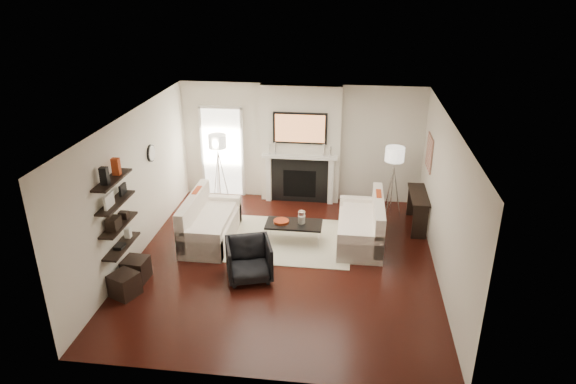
# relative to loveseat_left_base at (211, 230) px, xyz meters

# --- Properties ---
(room_envelope) EXTENTS (6.00, 6.00, 6.00)m
(room_envelope) POSITION_rel_loveseat_left_base_xyz_m (1.55, -0.68, 1.14)
(room_envelope) COLOR black
(room_envelope) RESTS_ON ground
(chimney_breast) EXTENTS (1.80, 0.25, 2.70)m
(chimney_breast) POSITION_rel_loveseat_left_base_xyz_m (1.55, 2.20, 1.14)
(chimney_breast) COLOR silver
(chimney_breast) RESTS_ON floor
(fireplace_surround) EXTENTS (1.30, 0.02, 1.04)m
(fireplace_surround) POSITION_rel_loveseat_left_base_xyz_m (1.55, 2.06, 0.31)
(fireplace_surround) COLOR black
(fireplace_surround) RESTS_ON floor
(firebox) EXTENTS (0.75, 0.02, 0.65)m
(firebox) POSITION_rel_loveseat_left_base_xyz_m (1.55, 2.06, 0.24)
(firebox) COLOR black
(firebox) RESTS_ON floor
(mantel_pilaster_l) EXTENTS (0.12, 0.08, 1.10)m
(mantel_pilaster_l) POSITION_rel_loveseat_left_base_xyz_m (0.83, 2.03, 0.34)
(mantel_pilaster_l) COLOR white
(mantel_pilaster_l) RESTS_ON floor
(mantel_pilaster_r) EXTENTS (0.12, 0.08, 1.10)m
(mantel_pilaster_r) POSITION_rel_loveseat_left_base_xyz_m (2.27, 2.03, 0.34)
(mantel_pilaster_r) COLOR white
(mantel_pilaster_r) RESTS_ON floor
(mantel_shelf) EXTENTS (1.70, 0.18, 0.07)m
(mantel_shelf) POSITION_rel_loveseat_left_base_xyz_m (1.55, 2.01, 0.91)
(mantel_shelf) COLOR white
(mantel_shelf) RESTS_ON chimney_breast
(tv_body) EXTENTS (1.20, 0.06, 0.70)m
(tv_body) POSITION_rel_loveseat_left_base_xyz_m (1.55, 2.04, 1.57)
(tv_body) COLOR black
(tv_body) RESTS_ON chimney_breast
(tv_screen) EXTENTS (1.10, 0.00, 0.62)m
(tv_screen) POSITION_rel_loveseat_left_base_xyz_m (1.55, 2.01, 1.57)
(tv_screen) COLOR #BF723F
(tv_screen) RESTS_ON tv_body
(candlestick_l_tall) EXTENTS (0.04, 0.04, 0.30)m
(candlestick_l_tall) POSITION_rel_loveseat_left_base_xyz_m (1.00, 2.02, 1.09)
(candlestick_l_tall) COLOR silver
(candlestick_l_tall) RESTS_ON mantel_shelf
(candlestick_l_short) EXTENTS (0.04, 0.04, 0.24)m
(candlestick_l_short) POSITION_rel_loveseat_left_base_xyz_m (0.87, 2.02, 1.06)
(candlestick_l_short) COLOR silver
(candlestick_l_short) RESTS_ON mantel_shelf
(candlestick_r_tall) EXTENTS (0.04, 0.04, 0.30)m
(candlestick_r_tall) POSITION_rel_loveseat_left_base_xyz_m (2.10, 2.02, 1.09)
(candlestick_r_tall) COLOR silver
(candlestick_r_tall) RESTS_ON mantel_shelf
(candlestick_r_short) EXTENTS (0.04, 0.04, 0.24)m
(candlestick_r_short) POSITION_rel_loveseat_left_base_xyz_m (2.23, 2.02, 1.06)
(candlestick_r_short) COLOR silver
(candlestick_r_short) RESTS_ON mantel_shelf
(hallway_panel) EXTENTS (0.90, 0.02, 2.10)m
(hallway_panel) POSITION_rel_loveseat_left_base_xyz_m (-0.30, 2.30, 0.84)
(hallway_panel) COLOR white
(hallway_panel) RESTS_ON floor
(door_trim_l) EXTENTS (0.06, 0.06, 2.16)m
(door_trim_l) POSITION_rel_loveseat_left_base_xyz_m (-0.78, 2.28, 0.84)
(door_trim_l) COLOR white
(door_trim_l) RESTS_ON floor
(door_trim_r) EXTENTS (0.06, 0.06, 2.16)m
(door_trim_r) POSITION_rel_loveseat_left_base_xyz_m (0.18, 2.28, 0.84)
(door_trim_r) COLOR white
(door_trim_r) RESTS_ON floor
(door_trim_top) EXTENTS (1.02, 0.06, 0.06)m
(door_trim_top) POSITION_rel_loveseat_left_base_xyz_m (-0.30, 2.28, 1.92)
(door_trim_top) COLOR white
(door_trim_top) RESTS_ON wall_back
(rug) EXTENTS (2.60, 2.00, 0.01)m
(rug) POSITION_rel_loveseat_left_base_xyz_m (1.47, 0.15, -0.20)
(rug) COLOR beige
(rug) RESTS_ON floor
(loveseat_left_base) EXTENTS (0.85, 1.80, 0.42)m
(loveseat_left_base) POSITION_rel_loveseat_left_base_xyz_m (0.00, 0.00, 0.00)
(loveseat_left_base) COLOR white
(loveseat_left_base) RESTS_ON floor
(loveseat_left_back) EXTENTS (0.18, 1.80, 0.80)m
(loveseat_left_back) POSITION_rel_loveseat_left_base_xyz_m (-0.33, 0.00, 0.32)
(loveseat_left_back) COLOR white
(loveseat_left_back) RESTS_ON floor
(loveseat_left_arm_n) EXTENTS (0.85, 0.18, 0.60)m
(loveseat_left_arm_n) POSITION_rel_loveseat_left_base_xyz_m (0.00, -0.81, 0.09)
(loveseat_left_arm_n) COLOR white
(loveseat_left_arm_n) RESTS_ON floor
(loveseat_left_arm_s) EXTENTS (0.85, 0.18, 0.60)m
(loveseat_left_arm_s) POSITION_rel_loveseat_left_base_xyz_m (0.00, 0.81, 0.09)
(loveseat_left_arm_s) COLOR white
(loveseat_left_arm_s) RESTS_ON floor
(loveseat_left_cushion) EXTENTS (0.63, 1.44, 0.10)m
(loveseat_left_cushion) POSITION_rel_loveseat_left_base_xyz_m (0.05, 0.00, 0.26)
(loveseat_left_cushion) COLOR white
(loveseat_left_cushion) RESTS_ON loveseat_left_base
(pillow_left_orange) EXTENTS (0.10, 0.42, 0.42)m
(pillow_left_orange) POSITION_rel_loveseat_left_base_xyz_m (-0.33, 0.30, 0.52)
(pillow_left_orange) COLOR #B03A15
(pillow_left_orange) RESTS_ON loveseat_left_cushion
(pillow_left_charcoal) EXTENTS (0.10, 0.40, 0.40)m
(pillow_left_charcoal) POSITION_rel_loveseat_left_base_xyz_m (-0.33, -0.30, 0.51)
(pillow_left_charcoal) COLOR black
(pillow_left_charcoal) RESTS_ON loveseat_left_cushion
(loveseat_right_base) EXTENTS (0.85, 1.80, 0.42)m
(loveseat_right_base) POSITION_rel_loveseat_left_base_xyz_m (2.94, 0.28, 0.00)
(loveseat_right_base) COLOR white
(loveseat_right_base) RESTS_ON floor
(loveseat_right_back) EXTENTS (0.18, 1.80, 0.80)m
(loveseat_right_back) POSITION_rel_loveseat_left_base_xyz_m (3.27, 0.28, 0.32)
(loveseat_right_back) COLOR white
(loveseat_right_back) RESTS_ON floor
(loveseat_right_arm_n) EXTENTS (0.85, 0.18, 0.60)m
(loveseat_right_arm_n) POSITION_rel_loveseat_left_base_xyz_m (2.94, -0.53, 0.09)
(loveseat_right_arm_n) COLOR white
(loveseat_right_arm_n) RESTS_ON floor
(loveseat_right_arm_s) EXTENTS (0.85, 0.18, 0.60)m
(loveseat_right_arm_s) POSITION_rel_loveseat_left_base_xyz_m (2.94, 1.09, 0.09)
(loveseat_right_arm_s) COLOR white
(loveseat_right_arm_s) RESTS_ON floor
(loveseat_right_cushion) EXTENTS (0.63, 1.44, 0.10)m
(loveseat_right_cushion) POSITION_rel_loveseat_left_base_xyz_m (2.89, 0.28, 0.26)
(loveseat_right_cushion) COLOR white
(loveseat_right_cushion) RESTS_ON loveseat_right_base
(pillow_right_orange) EXTENTS (0.10, 0.42, 0.42)m
(pillow_right_orange) POSITION_rel_loveseat_left_base_xyz_m (3.27, 0.58, 0.52)
(pillow_right_orange) COLOR #B03A15
(pillow_right_orange) RESTS_ON loveseat_right_cushion
(pillow_right_charcoal) EXTENTS (0.10, 0.40, 0.40)m
(pillow_right_charcoal) POSITION_rel_loveseat_left_base_xyz_m (3.27, -0.02, 0.51)
(pillow_right_charcoal) COLOR black
(pillow_right_charcoal) RESTS_ON loveseat_right_cushion
(coffee_table) EXTENTS (1.10, 0.55, 0.04)m
(coffee_table) POSITION_rel_loveseat_left_base_xyz_m (1.65, 0.09, 0.19)
(coffee_table) COLOR black
(coffee_table) RESTS_ON floor
(coffee_leg_nw) EXTENTS (0.02, 0.02, 0.38)m
(coffee_leg_nw) POSITION_rel_loveseat_left_base_xyz_m (1.15, -0.13, -0.02)
(coffee_leg_nw) COLOR silver
(coffee_leg_nw) RESTS_ON floor
(coffee_leg_ne) EXTENTS (0.02, 0.02, 0.38)m
(coffee_leg_ne) POSITION_rel_loveseat_left_base_xyz_m (2.15, -0.13, -0.02)
(coffee_leg_ne) COLOR silver
(coffee_leg_ne) RESTS_ON floor
(coffee_leg_sw) EXTENTS (0.02, 0.02, 0.38)m
(coffee_leg_sw) POSITION_rel_loveseat_left_base_xyz_m (1.15, 0.31, -0.02)
(coffee_leg_sw) COLOR silver
(coffee_leg_sw) RESTS_ON floor
(coffee_leg_se) EXTENTS (0.02, 0.02, 0.38)m
(coffee_leg_se) POSITION_rel_loveseat_left_base_xyz_m (2.15, 0.31, -0.02)
(coffee_leg_se) COLOR silver
(coffee_leg_se) RESTS_ON floor
(hurricane_glass) EXTENTS (0.14, 0.14, 0.25)m
(hurricane_glass) POSITION_rel_loveseat_left_base_xyz_m (1.80, 0.09, 0.35)
(hurricane_glass) COLOR white
(hurricane_glass) RESTS_ON coffee_table
(hurricane_candle) EXTENTS (0.11, 0.11, 0.17)m
(hurricane_candle) POSITION_rel_loveseat_left_base_xyz_m (1.80, 0.09, 0.29)
(hurricane_candle) COLOR white
(hurricane_candle) RESTS_ON coffee_table
(copper_bowl) EXTENTS (0.31, 0.31, 0.05)m
(copper_bowl) POSITION_rel_loveseat_left_base_xyz_m (1.40, 0.09, 0.24)
(copper_bowl) COLOR #AF3D1D
(copper_bowl) RESTS_ON coffee_table
(armchair) EXTENTS (0.93, 0.90, 0.77)m
(armchair) POSITION_rel_loveseat_left_base_xyz_m (1.02, -1.28, 0.18)
(armchair) COLOR black
(armchair) RESTS_ON floor
(lamp_left_post) EXTENTS (0.02, 0.02, 1.20)m
(lamp_left_post) POSITION_rel_loveseat_left_base_xyz_m (-0.30, 1.90, 0.39)
(lamp_left_post) COLOR silver
(lamp_left_post) RESTS_ON floor
(lamp_left_shade) EXTENTS (0.40, 0.40, 0.30)m
(lamp_left_shade) POSITION_rel_loveseat_left_base_xyz_m (-0.30, 1.90, 1.24)
(lamp_left_shade) COLOR white
(lamp_left_shade) RESTS_ON lamp_left_post
(lamp_left_leg_a) EXTENTS (0.25, 0.02, 1.23)m
(lamp_left_leg_a) POSITION_rel_loveseat_left_base_xyz_m (-0.19, 1.90, 0.39)
(lamp_left_leg_a) COLOR silver
(lamp_left_leg_a) RESTS_ON floor
(lamp_left_leg_b) EXTENTS (0.14, 0.22, 1.23)m
(lamp_left_leg_b) POSITION_rel_loveseat_left_base_xyz_m (-0.35, 2.00, 0.39)
(lamp_left_leg_b) COLOR silver
(lamp_left_leg_b) RESTS_ON floor
(lamp_left_leg_c) EXTENTS (0.14, 0.22, 1.23)m
(lamp_left_leg_c) POSITION_rel_loveseat_left_base_xyz_m (-0.35, 1.81, 0.39)
(lamp_left_leg_c) COLOR silver
(lamp_left_leg_c) RESTS_ON floor
(lamp_right_post) EXTENTS (0.02, 0.02, 1.20)m
(lamp_right_post) POSITION_rel_loveseat_left_base_xyz_m (3.60, 1.49, 0.39)
(lamp_right_post) COLOR silver
(lamp_right_post) RESTS_ON floor
(lamp_right_shade) EXTENTS (0.40, 0.40, 0.30)m
(lamp_right_shade) POSITION_rel_loveseat_left_base_xyz_m (3.60, 1.49, 1.24)
(lamp_right_shade) COLOR white
(lamp_right_shade) RESTS_ON lamp_right_post
(lamp_right_leg_a) EXTENTS (0.25, 0.02, 1.23)m
(lamp_right_leg_a) POSITION_rel_loveseat_left_base_xyz_m (3.71, 1.49, 0.39)
(lamp_right_leg_a) COLOR silver
(lamp_right_leg_a) RESTS_ON floor
(lamp_right_leg_b) EXTENTS (0.14, 0.22, 1.23)m
(lamp_right_leg_b) POSITION_rel_loveseat_left_base_xyz_m (3.55, 1.59, 0.39)
(lamp_right_leg_b) COLOR silver
(lamp_right_leg_b) RESTS_ON floor
(lamp_right_leg_c) EXTENTS (0.14, 0.22, 1.23)m
(lamp_right_leg_c) POSITION_rel_loveseat_left_base_xyz_m (3.55, 1.40, 0.39)
(lamp_right_leg_c) COLOR silver
(lamp_right_leg_c) RESTS_ON floor
(console_top) EXTENTS (0.35, 1.20, 0.04)m
(console_top) POSITION_rel_loveseat_left_base_xyz_m (4.12, 1.10, 0.52)
(console_top) COLOR black
(console_top) RESTS_ON floor
(console_leg_n) EXTENTS (0.30, 0.04, 0.71)m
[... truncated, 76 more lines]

